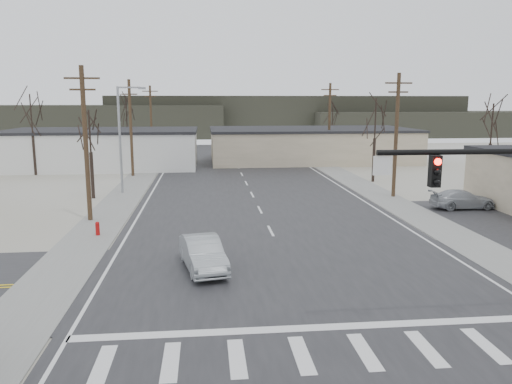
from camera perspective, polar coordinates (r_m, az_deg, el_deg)
The scene contains 27 objects.
ground at distance 22.74m, azimuth 4.34°, elevation -9.66°, with size 140.00×140.00×0.00m, color silver.
main_road at distance 37.05m, azimuth 0.28°, elevation -1.75°, with size 18.00×110.00×0.05m, color #242426.
cross_road at distance 22.73m, azimuth 4.34°, elevation -9.61°, with size 90.00×10.00×0.04m, color #242426.
sidewalk_left at distance 42.29m, azimuth -14.89°, elevation -0.58°, with size 3.00×90.00×0.06m, color gray.
sidewalk_right at distance 44.18m, azimuth 13.38°, elevation -0.05°, with size 3.00×90.00×0.06m, color gray.
fire_hydrant at distance 30.60m, azimuth -17.66°, elevation -4.00°, with size 0.24×0.24×0.87m.
building_left_far at distance 62.47m, azimuth -17.06°, elevation 4.79°, with size 22.30×12.30×4.50m.
building_right_far at distance 66.72m, azimuth 6.22°, elevation 5.42°, with size 26.30×14.30×4.30m.
upole_left_b at distance 34.00m, azimuth -18.89°, elevation 5.48°, with size 2.20×0.30×10.00m.
upole_left_c at distance 53.64m, azimuth -14.12°, elevation 7.28°, with size 2.20×0.30×10.00m.
upole_left_d at distance 73.47m, azimuth -11.90°, elevation 8.10°, with size 2.20×0.30×10.00m.
upole_right_a at distance 42.01m, azimuth 15.73°, elevation 6.46°, with size 2.20×0.30×10.00m.
upole_right_b at distance 62.98m, azimuth 8.38°, elevation 7.88°, with size 2.20×0.30×10.00m.
streetlight_main at distance 43.67m, azimuth -15.06°, elevation 6.45°, with size 2.40×0.25×9.00m.
tree_left_near at distance 42.11m, azimuth -18.47°, elevation 6.33°, with size 3.30×3.30×7.35m.
tree_right_mid at distance 49.82m, azimuth 13.48°, elevation 7.92°, with size 3.74×3.74×8.33m.
tree_left_far at distance 67.81m, azimuth -14.59°, elevation 8.72°, with size 3.96×3.96×8.82m.
tree_right_far at distance 75.45m, azimuth 8.76°, elevation 8.52°, with size 3.52×3.52×7.84m.
tree_lot at distance 50.24m, azimuth 25.35°, elevation 6.84°, with size 3.52×3.52×7.84m.
tree_left_mid at distance 57.97m, azimuth -24.30°, elevation 7.94°, with size 3.96×3.96×8.82m.
hill_left at distance 117.32m, azimuth -21.39°, elevation 7.51°, with size 70.00×18.00×7.00m, color #333026.
hill_center at distance 118.58m, azimuth 3.38°, elevation 8.70°, with size 80.00×18.00×9.00m, color #333026.
hill_right at distance 123.50m, azimuth 20.22°, elevation 7.34°, with size 60.00×18.00×5.50m, color #333026.
sedan_crossing at distance 23.47m, azimuth -6.09°, elevation -6.99°, with size 1.59×4.57×1.50m, color #8F9598.
car_far_a at distance 70.28m, azimuth -2.17°, elevation 4.67°, with size 2.32×5.70×1.66m, color black.
car_far_b at distance 75.53m, azimuth -2.35°, elevation 4.95°, with size 1.62×4.01×1.37m, color black.
car_parked_silver at distance 39.44m, azimuth 22.53°, elevation -0.79°, with size 1.89×4.65×1.35m, color #93979C.
Camera 1 is at (-3.84, -21.03, 7.75)m, focal length 35.00 mm.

